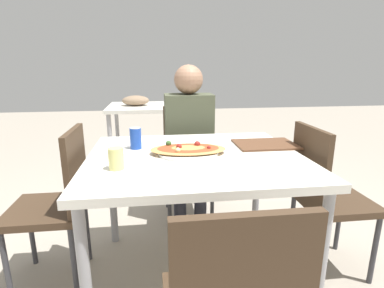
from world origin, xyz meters
name	(u,v)px	position (x,y,z in m)	size (l,w,h in m)	color
ground_plane	(195,275)	(0.00, 0.00, 0.00)	(14.00, 14.00, 0.00)	#9E9384
dining_table	(195,167)	(0.00, 0.00, 0.70)	(1.16, 1.00, 0.77)	silver
chair_far_seated	(187,155)	(0.05, 0.83, 0.52)	(0.40, 0.40, 0.91)	#3F2D1E
chair_side_left	(58,199)	(-0.77, 0.08, 0.52)	(0.40, 0.40, 0.91)	#3F2D1E
chair_side_right	(325,192)	(0.77, -0.03, 0.52)	(0.40, 0.40, 0.91)	#3F2D1E
person_seated	(189,132)	(0.05, 0.72, 0.74)	(0.37, 0.26, 1.25)	#2D2D38
pizza_main	(188,150)	(-0.04, 0.04, 0.79)	(0.43, 0.34, 0.06)	white
soda_can	(136,138)	(-0.33, 0.18, 0.83)	(0.07, 0.07, 0.12)	#1E47B2
drink_glass	(116,159)	(-0.40, -0.18, 0.82)	(0.07, 0.07, 0.10)	#E0DB7F
serving_tray	(265,144)	(0.45, 0.15, 0.77)	(0.36, 0.27, 0.01)	brown
background_table	(151,110)	(-0.25, 2.12, 0.71)	(1.10, 0.80, 0.89)	silver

